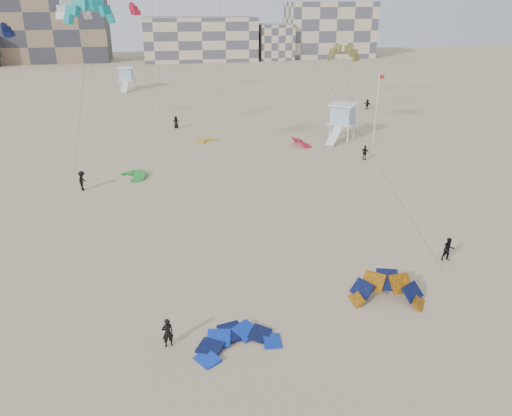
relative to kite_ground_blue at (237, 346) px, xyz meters
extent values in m
plane|color=tan|center=(-1.14, 2.63, 0.00)|extent=(320.00, 320.00, 0.00)
imported|color=black|center=(-3.55, 0.65, 0.83)|extent=(0.68, 0.53, 1.67)
imported|color=black|center=(15.71, 6.49, 0.85)|extent=(0.87, 0.71, 1.70)
imported|color=black|center=(-10.98, 25.51, 0.94)|extent=(0.90, 1.32, 1.88)
imported|color=black|center=(18.96, 29.74, 0.82)|extent=(0.97, 0.95, 1.64)
imported|color=black|center=(-1.38, 48.76, 0.84)|extent=(0.91, 0.67, 1.69)
imported|color=black|center=(30.00, 56.19, 0.81)|extent=(1.10, 1.56, 1.62)
cylinder|color=#3F3F3F|center=(-10.06, 25.13, 8.32)|extent=(3.13, 0.90, 14.65)
cylinder|color=#3F3F3F|center=(9.46, 18.80, 11.86)|extent=(8.02, 32.04, 21.74)
cylinder|color=#3F3F3F|center=(-10.07, 37.10, 8.27)|extent=(3.21, 3.08, 14.55)
cylinder|color=#3F3F3F|center=(-2.58, 45.81, 15.13)|extent=(2.21, 11.92, 28.27)
cylinder|color=#3F3F3F|center=(19.48, 37.00, 5.79)|extent=(1.07, 4.12, 9.59)
cylinder|color=#3F3F3F|center=(25.38, 55.53, 9.21)|extent=(4.32, 1.83, 16.43)
cylinder|color=#3F3F3F|center=(-19.52, 45.24, 7.13)|extent=(1.79, 0.14, 12.26)
cylinder|color=#3F3F3F|center=(6.60, 60.23, 13.63)|extent=(0.55, 0.85, 25.27)
cylinder|color=#3F3F3F|center=(-5.67, 64.48, 8.04)|extent=(1.82, 11.24, 14.09)
cube|color=white|center=(19.55, 39.10, 2.05)|extent=(4.32, 4.32, 0.15)
cube|color=#9FC1D9|center=(19.55, 39.10, 3.23)|extent=(3.55, 3.55, 2.20)
cube|color=white|center=(19.55, 39.10, 4.41)|extent=(4.48, 4.48, 0.18)
cube|color=white|center=(19.55, 36.14, 0.99)|extent=(2.81, 3.12, 1.82)
cube|color=white|center=(-9.77, 83.11, 1.99)|extent=(3.29, 3.29, 0.15)
cube|color=#9FC1D9|center=(-9.77, 83.11, 3.13)|extent=(2.71, 2.71, 2.13)
cube|color=white|center=(-9.77, 83.11, 4.27)|extent=(3.41, 3.41, 0.17)
cube|color=white|center=(-9.77, 80.24, 0.96)|extent=(1.40, 3.12, 1.76)
cylinder|color=white|center=(22.87, 36.54, 4.33)|extent=(0.11, 0.11, 8.65)
cube|color=red|center=(23.19, 36.54, 8.11)|extent=(0.65, 0.02, 0.43)
cube|color=#81694E|center=(-31.14, 136.63, 9.00)|extent=(28.00, 14.00, 18.00)
cube|color=beige|center=(8.86, 132.63, 6.00)|extent=(32.00, 16.00, 12.00)
cube|color=beige|center=(48.86, 134.63, 8.00)|extent=(26.00, 14.00, 16.00)
cube|color=beige|center=(30.86, 130.63, 5.00)|extent=(10.00, 10.00, 10.00)
camera|label=1|loc=(-2.92, -21.13, 16.79)|focal=35.00mm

